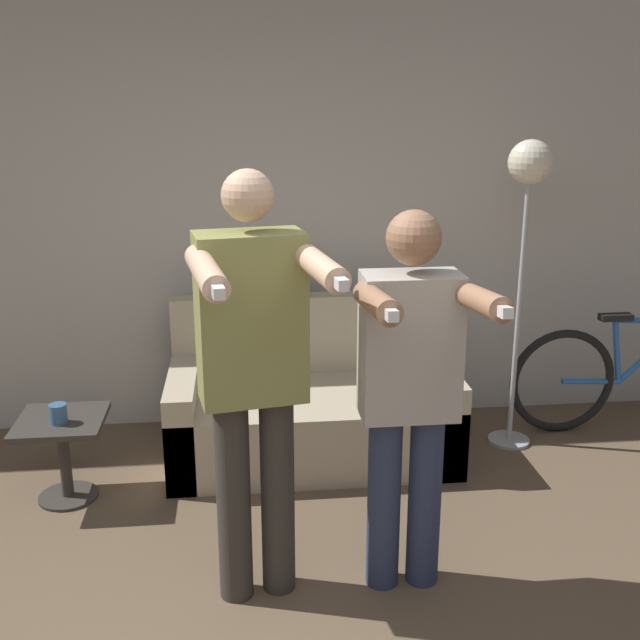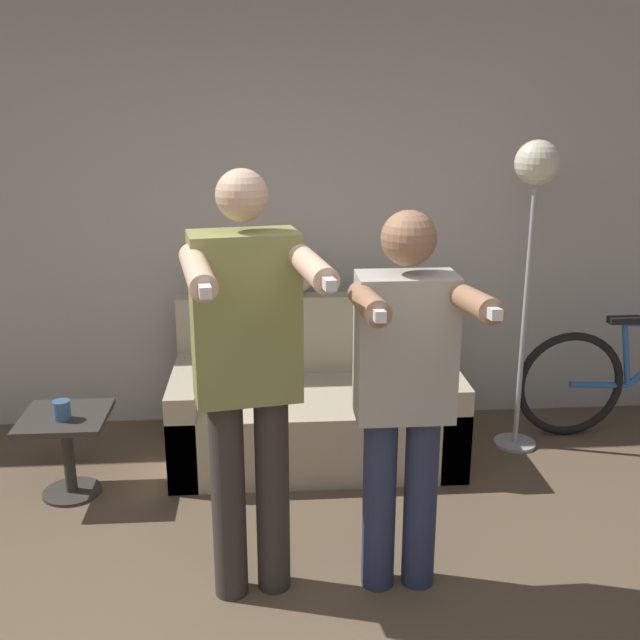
{
  "view_description": "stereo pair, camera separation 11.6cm",
  "coord_description": "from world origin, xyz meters",
  "px_view_note": "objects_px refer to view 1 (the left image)",
  "views": [
    {
      "loc": [
        0.02,
        -1.81,
        2.02
      ],
      "look_at": [
        0.38,
        1.55,
        1.01
      ],
      "focal_mm": 42.0,
      "sensor_mm": 36.0,
      "label": 1
    },
    {
      "loc": [
        0.13,
        -1.83,
        2.02
      ],
      "look_at": [
        0.38,
        1.55,
        1.01
      ],
      "focal_mm": 42.0,
      "sensor_mm": 36.0,
      "label": 2
    }
  ],
  "objects_px": {
    "person_right": "(410,383)",
    "floor_lamp": "(528,197)",
    "cat": "(281,283)",
    "cup": "(58,414)",
    "couch": "(311,408)",
    "side_table": "(63,441)",
    "person_left": "(253,367)",
    "bicycle": "(637,376)"
  },
  "relations": [
    {
      "from": "person_right",
      "to": "floor_lamp",
      "type": "distance_m",
      "value": 1.7
    },
    {
      "from": "cat",
      "to": "person_right",
      "type": "bearing_deg",
      "value": -75.49
    },
    {
      "from": "person_right",
      "to": "cup",
      "type": "relative_size",
      "value": 16.11
    },
    {
      "from": "couch",
      "to": "side_table",
      "type": "distance_m",
      "value": 1.39
    },
    {
      "from": "cat",
      "to": "side_table",
      "type": "relative_size",
      "value": 0.99
    },
    {
      "from": "cat",
      "to": "cup",
      "type": "height_order",
      "value": "cat"
    },
    {
      "from": "side_table",
      "to": "cup",
      "type": "bearing_deg",
      "value": -83.72
    },
    {
      "from": "couch",
      "to": "cat",
      "type": "relative_size",
      "value": 3.63
    },
    {
      "from": "side_table",
      "to": "floor_lamp",
      "type": "bearing_deg",
      "value": 8.88
    },
    {
      "from": "person_right",
      "to": "side_table",
      "type": "height_order",
      "value": "person_right"
    },
    {
      "from": "side_table",
      "to": "cup",
      "type": "xyz_separation_m",
      "value": [
        0.01,
        -0.05,
        0.18
      ]
    },
    {
      "from": "couch",
      "to": "side_table",
      "type": "height_order",
      "value": "couch"
    },
    {
      "from": "person_left",
      "to": "side_table",
      "type": "relative_size",
      "value": 3.95
    },
    {
      "from": "cat",
      "to": "bicycle",
      "type": "bearing_deg",
      "value": -5.42
    },
    {
      "from": "floor_lamp",
      "to": "side_table",
      "type": "height_order",
      "value": "floor_lamp"
    },
    {
      "from": "side_table",
      "to": "bicycle",
      "type": "distance_m",
      "value": 3.42
    },
    {
      "from": "side_table",
      "to": "person_right",
      "type": "bearing_deg",
      "value": -29.54
    },
    {
      "from": "couch",
      "to": "bicycle",
      "type": "relative_size",
      "value": 0.99
    },
    {
      "from": "cat",
      "to": "floor_lamp",
      "type": "bearing_deg",
      "value": -13.42
    },
    {
      "from": "person_right",
      "to": "bicycle",
      "type": "bearing_deg",
      "value": 38.66
    },
    {
      "from": "person_left",
      "to": "person_right",
      "type": "bearing_deg",
      "value": -9.85
    },
    {
      "from": "floor_lamp",
      "to": "cup",
      "type": "relative_size",
      "value": 17.99
    },
    {
      "from": "cup",
      "to": "bicycle",
      "type": "distance_m",
      "value": 3.43
    },
    {
      "from": "cup",
      "to": "bicycle",
      "type": "bearing_deg",
      "value": 9.5
    },
    {
      "from": "person_left",
      "to": "cup",
      "type": "distance_m",
      "value": 1.39
    },
    {
      "from": "floor_lamp",
      "to": "cat",
      "type": "bearing_deg",
      "value": 166.58
    },
    {
      "from": "person_right",
      "to": "side_table",
      "type": "bearing_deg",
      "value": 150.73
    },
    {
      "from": "cat",
      "to": "cup",
      "type": "bearing_deg",
      "value": -146.45
    },
    {
      "from": "cat",
      "to": "cup",
      "type": "xyz_separation_m",
      "value": [
        -1.17,
        -0.77,
        -0.46
      ]
    },
    {
      "from": "cat",
      "to": "floor_lamp",
      "type": "relative_size",
      "value": 0.25
    },
    {
      "from": "side_table",
      "to": "bicycle",
      "type": "xyz_separation_m",
      "value": [
        3.38,
        0.51,
        0.03
      ]
    },
    {
      "from": "couch",
      "to": "cup",
      "type": "relative_size",
      "value": 16.15
    },
    {
      "from": "person_right",
      "to": "cat",
      "type": "xyz_separation_m",
      "value": [
        -0.42,
        1.62,
        0.03
      ]
    },
    {
      "from": "person_left",
      "to": "side_table",
      "type": "bearing_deg",
      "value": 127.6
    },
    {
      "from": "floor_lamp",
      "to": "bicycle",
      "type": "distance_m",
      "value": 1.42
    },
    {
      "from": "person_right",
      "to": "cup",
      "type": "height_order",
      "value": "person_right"
    },
    {
      "from": "cup",
      "to": "bicycle",
      "type": "xyz_separation_m",
      "value": [
        3.37,
        0.56,
        -0.15
      ]
    },
    {
      "from": "person_left",
      "to": "person_right",
      "type": "relative_size",
      "value": 1.1
    },
    {
      "from": "cat",
      "to": "person_left",
      "type": "bearing_deg",
      "value": -96.98
    },
    {
      "from": "floor_lamp",
      "to": "side_table",
      "type": "xyz_separation_m",
      "value": [
        -2.54,
        -0.4,
        -1.17
      ]
    },
    {
      "from": "cup",
      "to": "side_table",
      "type": "bearing_deg",
      "value": 96.28
    },
    {
      "from": "person_left",
      "to": "cup",
      "type": "height_order",
      "value": "person_left"
    }
  ]
}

